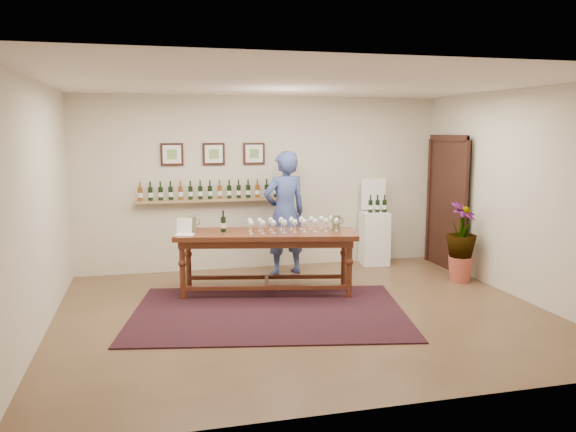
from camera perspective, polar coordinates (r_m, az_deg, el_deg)
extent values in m
plane|color=brown|center=(7.09, 1.58, -9.77)|extent=(6.00, 6.00, 0.00)
plane|color=beige|center=(9.20, -2.56, 3.38)|extent=(6.00, 0.00, 6.00)
plane|color=beige|center=(4.45, 10.29, -2.34)|extent=(6.00, 0.00, 6.00)
plane|color=beige|center=(6.65, -24.15, 0.63)|extent=(0.00, 5.00, 5.00)
plane|color=beige|center=(8.12, 22.50, 2.04)|extent=(0.00, 5.00, 5.00)
plane|color=white|center=(6.76, 1.68, 13.39)|extent=(6.00, 6.00, 0.00)
cube|color=tan|center=(9.02, -7.42, 1.62)|extent=(2.50, 0.16, 0.04)
cube|color=black|center=(9.54, 16.05, 1.12)|extent=(0.10, 1.00, 2.10)
cube|color=black|center=(9.51, 15.79, 1.12)|extent=(0.04, 1.12, 2.22)
cube|color=black|center=(8.97, -11.71, 6.15)|extent=(0.35, 0.03, 0.35)
cube|color=white|center=(8.96, -11.71, 6.15)|extent=(0.28, 0.01, 0.28)
cube|color=#77A653|center=(8.95, -11.71, 6.15)|extent=(0.15, 0.00, 0.15)
cube|color=black|center=(9.02, -7.56, 6.27)|extent=(0.35, 0.03, 0.35)
cube|color=white|center=(9.01, -7.55, 6.27)|extent=(0.28, 0.01, 0.28)
cube|color=#77A653|center=(9.00, -7.54, 6.26)|extent=(0.15, 0.00, 0.15)
cube|color=black|center=(9.12, -3.47, 6.35)|extent=(0.35, 0.03, 0.35)
cube|color=white|center=(9.10, -3.45, 6.35)|extent=(0.28, 0.01, 0.28)
cube|color=#77A653|center=(9.10, -3.45, 6.35)|extent=(0.15, 0.00, 0.15)
cube|color=#4D160D|center=(7.08, -1.95, -9.74)|extent=(3.72, 2.84, 0.02)
cube|color=#4F2513|center=(7.72, -2.23, -1.85)|extent=(2.56, 1.27, 0.07)
cube|color=#4F2513|center=(7.73, -2.22, -2.42)|extent=(2.40, 1.11, 0.11)
cylinder|color=#4F2513|center=(7.62, -10.67, -5.47)|extent=(0.09, 0.09, 0.80)
cylinder|color=#4F2513|center=(7.61, 6.24, -5.39)|extent=(0.09, 0.09, 0.80)
cylinder|color=#4F2513|center=(8.16, -10.08, -4.52)|extent=(0.09, 0.09, 0.80)
cylinder|color=#4F2513|center=(8.15, 5.69, -4.45)|extent=(0.09, 0.09, 0.80)
cube|color=#4F2513|center=(7.60, -2.21, -7.29)|extent=(2.19, 0.52, 0.06)
cube|color=#4F2513|center=(8.14, -2.19, -6.21)|extent=(2.19, 0.52, 0.06)
cube|color=#4F2513|center=(7.87, -2.20, -6.73)|extent=(0.17, 0.56, 0.06)
cube|color=white|center=(7.61, -10.48, -1.03)|extent=(0.29, 0.24, 0.22)
cube|color=white|center=(9.62, 8.74, -2.23)|extent=(0.49, 0.49, 0.89)
cube|color=white|center=(9.65, 8.69, 2.22)|extent=(0.42, 0.07, 0.58)
cone|color=#AF4C3A|center=(8.83, 17.07, -5.19)|extent=(0.36, 0.36, 0.38)
imported|color=#193E1B|center=(8.72, 17.22, -1.88)|extent=(0.76, 0.76, 0.66)
imported|color=#384784|center=(8.75, -0.33, 0.28)|extent=(0.79, 0.60, 1.94)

